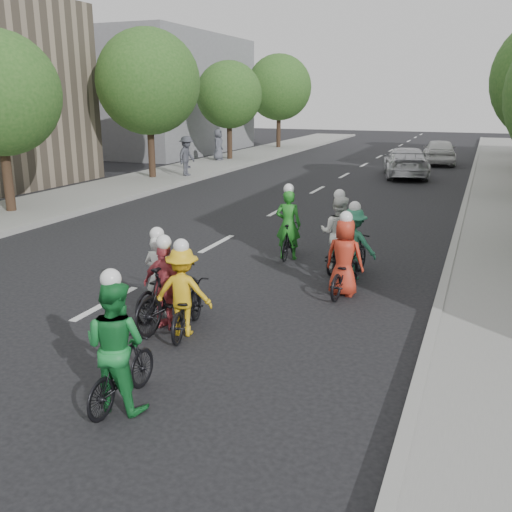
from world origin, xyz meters
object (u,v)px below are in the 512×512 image
Objects in this scene: cyclist_0 at (162,285)px; cyclist_4 at (345,266)px; cyclist_1 at (118,355)px; cyclist_2 at (184,299)px; cyclist_3 at (168,292)px; cyclist_7 at (353,249)px; cyclist_5 at (289,232)px; spectator_2 at (218,145)px; spectator_1 at (186,153)px; cyclist_6 at (338,241)px; spectator_0 at (187,156)px; follow_car_trail at (439,151)px; follow_car_lead at (406,162)px.

cyclist_4 is (2.86, 2.32, 0.04)m from cyclist_0.
cyclist_0 is 0.99× the size of cyclist_1.
cyclist_2 is 0.87× the size of cyclist_3.
cyclist_0 is at bearing 58.58° from cyclist_7.
cyclist_1 reaches higher than cyclist_0.
cyclist_5 is (0.53, 4.95, 0.01)m from cyclist_3.
cyclist_5 is (-1.90, 2.13, 0.05)m from cyclist_4.
spectator_2 reaches higher than cyclist_5.
cyclist_7 is 23.33m from spectator_2.
cyclist_1 is 6.65m from cyclist_7.
spectator_1 reaches higher than cyclist_0.
cyclist_4 is (2.44, 2.81, -0.04)m from cyclist_3.
cyclist_6 is 15.99m from spectator_0.
cyclist_4 is 17.65m from spectator_0.
follow_car_trail is at bearing -81.84° from cyclist_7.
cyclist_0 is 1.17× the size of spectator_1.
cyclist_4 is 0.89× the size of cyclist_6.
cyclist_5 is 0.37× the size of follow_car_lead.
spectator_2 reaches higher than cyclist_6.
cyclist_0 is 27.20m from follow_car_trail.
cyclist_6 is at bearing -136.93° from spectator_0.
cyclist_1 is at bearing 77.35° from cyclist_4.
spectator_0 reaches higher than follow_car_trail.
follow_car_lead is at bearing 72.64° from follow_car_trail.
follow_car_trail is (2.70, 27.06, 0.20)m from cyclist_0.
spectator_2 is (-10.23, 23.53, 0.44)m from cyclist_3.
cyclist_0 is at bearing -68.57° from cyclist_1.
cyclist_1 is 1.01× the size of spectator_2.
follow_car_lead is 2.64× the size of spectator_0.
cyclist_6 is at bearing -67.26° from cyclist_4.
cyclist_7 is 0.40× the size of follow_car_trail.
cyclist_7 is 19.80m from spectator_1.
spectator_1 is (-10.51, 19.41, 0.33)m from cyclist_2.
cyclist_2 reaches higher than cyclist_0.
follow_car_trail is (1.87, 27.71, 0.14)m from cyclist_2.
spectator_0 is at bearing -48.55° from cyclist_6.
cyclist_6 is 1.02× the size of spectator_0.
cyclist_7 is 17.35m from follow_car_lead.
cyclist_3 reaches higher than cyclist_2.
cyclist_7 is (2.37, 3.90, 0.03)m from cyclist_3.
spectator_1 is at bearing -63.36° from cyclist_0.
cyclist_3 is at bearing -73.24° from cyclist_1.
spectator_0 is at bearing 37.61° from follow_car_trail.
cyclist_0 is 3.27m from cyclist_1.
cyclist_4 is 0.92× the size of cyclist_5.
cyclist_2 is at bearing 141.55° from cyclist_0.
cyclist_0 is at bearing -150.98° from spectator_0.
spectator_1 is 0.85× the size of spectator_2.
cyclist_7 is at bearing 82.57° from follow_car_trail.
cyclist_1 is at bearing -151.85° from spectator_0.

